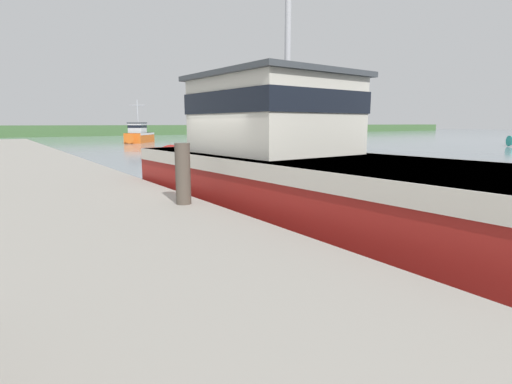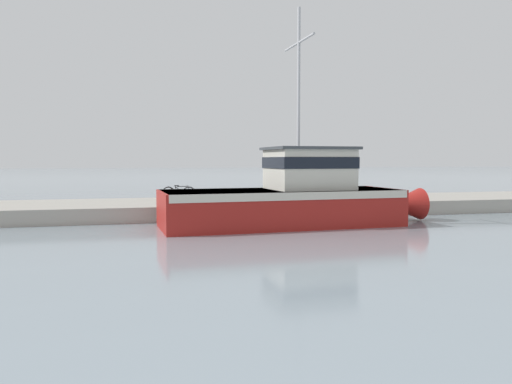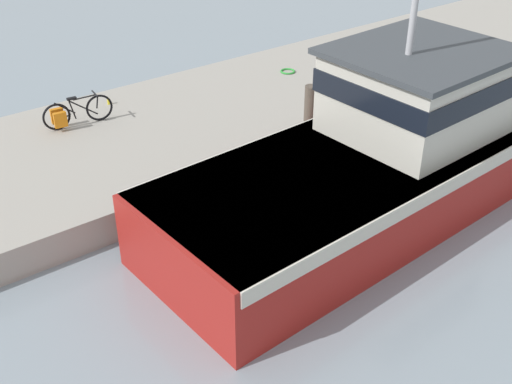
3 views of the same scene
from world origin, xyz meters
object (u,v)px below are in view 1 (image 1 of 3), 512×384
fishing_boat_main (293,167)px  boat_blue_far (242,133)px  boat_white_moored (139,135)px  boat_red_outer (344,137)px  mooring_post (183,174)px

fishing_boat_main → boat_blue_far: (27.13, 45.47, -0.40)m
boat_white_moored → fishing_boat_main: bearing=115.0°
boat_red_outer → boat_white_moored: 24.56m
fishing_boat_main → mooring_post: fishing_boat_main is taller
boat_red_outer → mooring_post: boat_red_outer is taller
boat_white_moored → boat_blue_far: boat_white_moored is taller
boat_red_outer → boat_blue_far: boat_red_outer is taller
fishing_boat_main → boat_red_outer: 32.17m
boat_white_moored → boat_blue_far: size_ratio=0.92×
boat_blue_far → mooring_post: size_ratio=5.07×
boat_white_moored → boat_blue_far: (17.44, 4.21, -0.07)m
boat_red_outer → boat_white_moored: boat_white_moored is taller
boat_red_outer → boat_blue_far: 24.31m
boat_red_outer → mooring_post: (-26.80, -21.27, 0.39)m
boat_red_outer → boat_blue_far: (3.06, 24.12, -0.04)m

